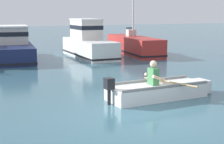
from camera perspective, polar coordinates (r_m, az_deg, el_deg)
ground_plane at (r=8.93m, az=5.33°, el=-7.11°), size 120.00×120.00×0.00m
rowboat_with_person at (r=10.60m, az=7.91°, el=-3.03°), size 3.71×1.90×1.19m
moored_boat_navy at (r=19.92m, az=-16.19°, el=4.08°), size 2.64×6.09×1.90m
moored_boat_white at (r=20.41m, az=-4.06°, el=4.96°), size 1.79×5.55×2.26m
moored_boat_red at (r=21.97m, az=3.67°, el=4.51°), size 2.29×6.50×4.80m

